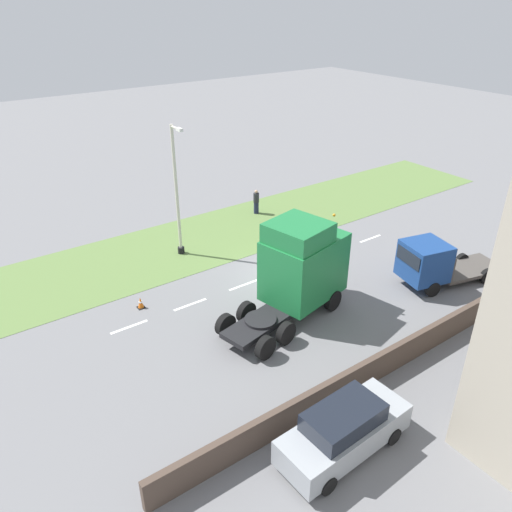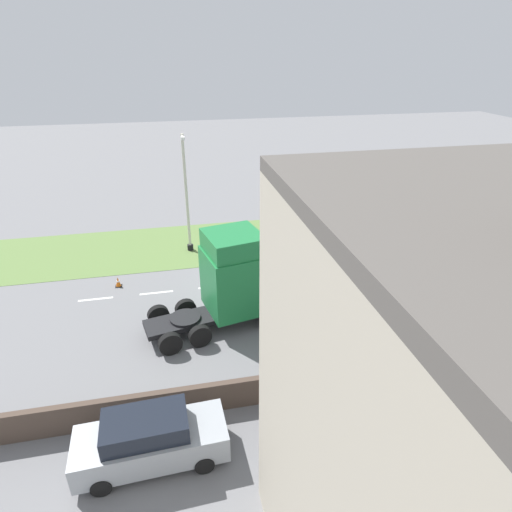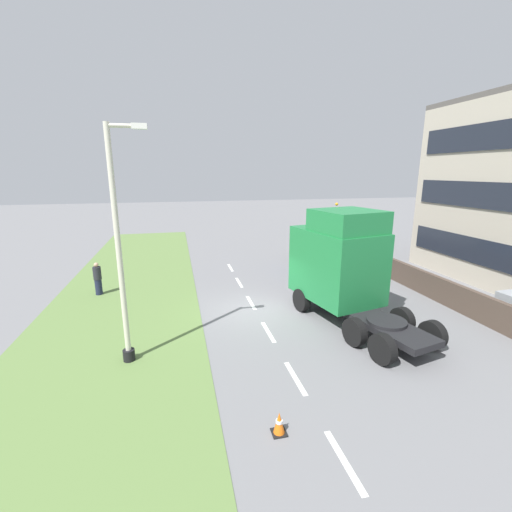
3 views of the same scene
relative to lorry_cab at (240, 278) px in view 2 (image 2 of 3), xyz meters
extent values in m
plane|color=slate|center=(-3.43, 1.40, -2.35)|extent=(120.00, 120.00, 0.00)
cube|color=#607F42|center=(-9.43, 1.40, -2.35)|extent=(7.00, 44.00, 0.01)
cube|color=white|center=(-3.43, -7.30, -2.35)|extent=(0.16, 1.80, 0.00)
cube|color=white|center=(-3.43, -4.10, -2.35)|extent=(0.16, 1.80, 0.00)
cube|color=white|center=(-3.43, -0.90, -2.35)|extent=(0.16, 1.80, 0.00)
cube|color=white|center=(-3.43, 2.30, -2.35)|extent=(0.16, 1.80, 0.00)
cube|color=white|center=(-3.43, 5.50, -2.35)|extent=(0.16, 1.80, 0.00)
cube|color=white|center=(-3.43, 8.70, -2.35)|extent=(0.16, 1.80, 0.00)
cube|color=#4C3D33|center=(5.57, 1.40, -1.75)|extent=(0.25, 24.00, 1.21)
cube|color=#1E232D|center=(9.09, 3.17, -0.36)|extent=(0.08, 7.18, 1.39)
cube|color=#1E232D|center=(9.09, 3.17, 2.63)|extent=(0.08, 7.18, 1.39)
cube|color=#1E232D|center=(9.09, 3.17, 5.61)|extent=(0.08, 7.18, 1.39)
cube|color=black|center=(0.26, -1.22, -1.69)|extent=(2.81, 6.92, 0.24)
cube|color=#1E7A3D|center=(-0.06, 0.27, -0.07)|extent=(3.31, 4.18, 3.00)
cube|color=black|center=(-0.45, 2.12, -0.73)|extent=(2.16, 0.52, 1.68)
cube|color=black|center=(-0.45, 2.12, 0.59)|extent=(2.29, 0.55, 0.96)
cube|color=#1E7A3D|center=(0.06, -0.28, 1.88)|extent=(2.91, 2.88, 0.90)
sphere|color=orange|center=(0.41, 1.51, 2.40)|extent=(0.14, 0.14, 0.14)
cylinder|color=black|center=(0.58, -2.71, -1.51)|extent=(1.69, 1.69, 0.12)
cylinder|color=black|center=(-1.40, 0.84, -1.83)|extent=(0.53, 1.08, 1.04)
cylinder|color=black|center=(0.93, 1.34, -1.83)|extent=(0.53, 1.08, 1.04)
cylinder|color=black|center=(-0.66, -2.63, -1.83)|extent=(0.53, 1.08, 1.04)
cylinder|color=black|center=(1.68, -2.13, -1.83)|extent=(0.53, 1.08, 1.04)
cylinder|color=black|center=(-0.37, -3.95, -1.83)|extent=(0.53, 1.08, 1.04)
cylinder|color=black|center=(1.96, -3.46, -1.83)|extent=(0.53, 1.08, 1.04)
cube|color=navy|center=(2.08, 6.51, -0.80)|extent=(2.45, 2.48, 1.95)
cube|color=black|center=(1.83, 5.49, -0.41)|extent=(1.74, 0.46, 0.70)
cube|color=#4C4742|center=(2.77, 9.37, -1.86)|extent=(2.86, 4.19, 0.18)
cube|color=#4C4742|center=(2.33, 7.56, -1.09)|extent=(1.99, 0.57, 1.37)
cylinder|color=black|center=(2.98, 6.29, -1.95)|extent=(0.42, 0.83, 0.80)
cylinder|color=black|center=(1.17, 6.73, -1.95)|extent=(0.42, 0.83, 0.80)
cylinder|color=black|center=(3.81, 9.72, -1.95)|extent=(0.42, 0.83, 0.80)
cylinder|color=black|center=(2.00, 10.16, -1.95)|extent=(0.42, 0.83, 0.80)
cube|color=#9EA3A8|center=(7.34, -4.18, -1.59)|extent=(1.98, 4.86, 0.98)
cube|color=black|center=(7.34, -4.30, -0.77)|extent=(1.62, 2.70, 0.65)
cylinder|color=black|center=(6.43, -2.66, -2.03)|extent=(0.23, 0.65, 0.64)
cylinder|color=black|center=(8.12, -2.59, -2.03)|extent=(0.23, 0.65, 0.64)
cylinder|color=black|center=(6.56, -5.77, -2.03)|extent=(0.23, 0.65, 0.64)
cylinder|color=black|center=(8.24, -5.71, -2.03)|extent=(0.23, 0.65, 0.64)
cylinder|color=black|center=(-8.55, -1.87, -2.15)|extent=(0.39, 0.39, 0.40)
cylinder|color=beige|center=(-8.55, -1.87, 1.44)|extent=(0.18, 0.18, 7.58)
cylinder|color=beige|center=(-8.10, -1.87, 5.13)|extent=(0.90, 0.12, 0.12)
cube|color=silver|center=(-7.65, -1.87, 5.13)|extent=(0.44, 0.20, 0.16)
cylinder|color=#1E233D|center=(-10.85, 5.21, -1.94)|extent=(0.34, 0.34, 0.83)
cylinder|color=#26262D|center=(-10.85, 5.21, -1.19)|extent=(0.39, 0.39, 0.66)
sphere|color=tan|center=(-10.85, 5.21, -0.75)|extent=(0.23, 0.23, 0.23)
cube|color=black|center=(-4.59, -6.18, -2.34)|extent=(0.36, 0.36, 0.03)
cone|color=orange|center=(-4.59, -6.18, -2.05)|extent=(0.28, 0.28, 0.55)
cylinder|color=white|center=(-4.59, -6.18, -2.02)|extent=(0.17, 0.17, 0.07)
camera|label=1|loc=(15.24, -13.40, 11.37)|focal=35.00mm
camera|label=2|loc=(17.44, -2.89, 9.87)|focal=30.00mm
camera|label=3|loc=(-6.75, -12.92, 3.85)|focal=24.00mm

